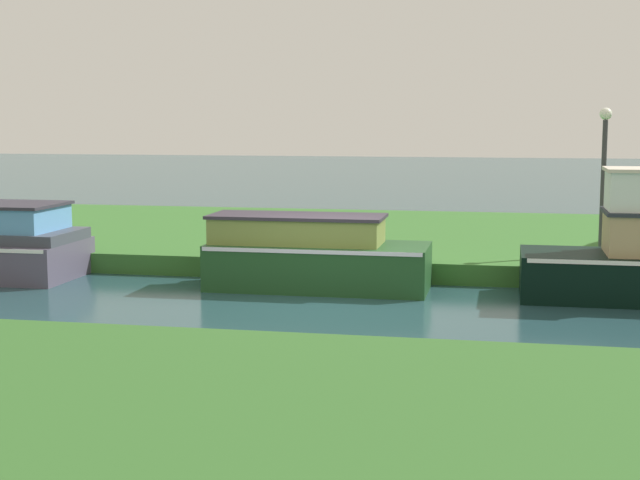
% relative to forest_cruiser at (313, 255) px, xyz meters
% --- Properties ---
extents(ground_plane, '(120.00, 120.00, 0.00)m').
position_rel_forest_cruiser_xyz_m(ground_plane, '(0.47, -1.20, -0.61)').
color(ground_plane, '#224247').
extents(riverbank_far, '(72.00, 10.00, 0.40)m').
position_rel_forest_cruiser_xyz_m(riverbank_far, '(0.47, 5.80, -0.41)').
color(riverbank_far, '#336729').
rests_on(riverbank_far, ground_plane).
extents(forest_cruiser, '(4.00, 1.59, 1.36)m').
position_rel_forest_cruiser_xyz_m(forest_cruiser, '(0.00, 0.00, 0.00)').
color(forest_cruiser, '#1E4721').
rests_on(forest_cruiser, ground_plane).
extents(lamp_post, '(0.24, 0.24, 2.90)m').
position_rel_forest_cruiser_xyz_m(lamp_post, '(5.30, 2.67, 1.62)').
color(lamp_post, '#333338').
rests_on(lamp_post, riverbank_far).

